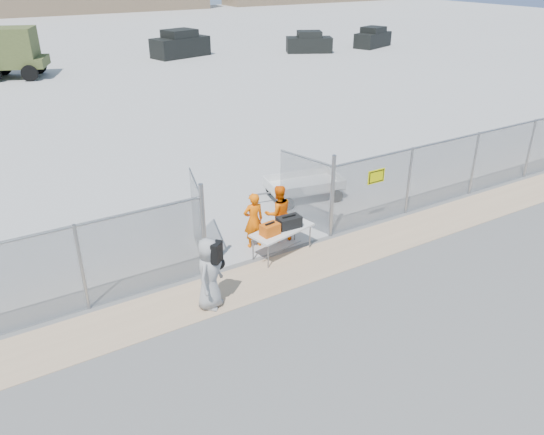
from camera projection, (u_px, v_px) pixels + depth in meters
ground at (314, 287)px, 13.16m from camera, size 160.00×160.00×0.00m
tarmac_inside at (31, 54)px, 45.42m from camera, size 160.00×80.00×0.01m
dirt_strip at (292, 269)px, 13.92m from camera, size 44.00×1.60×0.01m
chain_link_fence at (272, 217)px, 14.21m from camera, size 40.00×0.20×2.20m
folding_table at (282, 242)px, 14.50m from camera, size 1.91×1.10×0.76m
orange_bag at (270, 229)px, 13.99m from camera, size 0.53×0.39×0.31m
black_duffel at (289, 222)px, 14.38m from camera, size 0.66×0.41×0.31m
security_worker_left at (254, 220)px, 14.69m from camera, size 0.64×0.46×1.63m
security_worker_right at (278, 213)px, 15.05m from camera, size 0.92×0.77×1.68m
visitor at (209, 273)px, 12.09m from camera, size 1.03×1.00×1.77m
utility_trailer at (304, 187)px, 17.90m from camera, size 3.47×2.20×0.78m
parked_vehicle_near at (180, 44)px, 43.48m from camera, size 5.05×3.17×2.12m
parked_vehicle_mid at (309, 42)px, 45.61m from camera, size 4.22×3.30×1.74m
parked_vehicle_far at (373, 37)px, 48.34m from camera, size 4.24×2.95×1.75m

